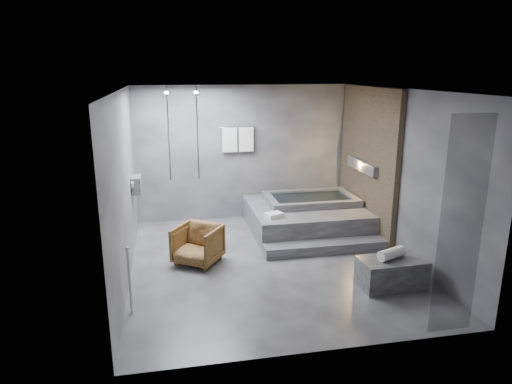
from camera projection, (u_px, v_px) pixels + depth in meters
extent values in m
plane|color=#313033|center=(271.00, 263.00, 7.55)|extent=(5.00, 5.00, 0.00)
cube|color=#515154|center=(272.00, 90.00, 6.82)|extent=(4.50, 5.00, 0.04)
cube|color=#3B3B41|center=(244.00, 153.00, 9.55)|extent=(4.50, 0.04, 2.80)
cube|color=#3B3B41|center=(324.00, 236.00, 4.82)|extent=(4.50, 0.04, 2.80)
cube|color=#3B3B41|center=(124.00, 188.00, 6.77)|extent=(0.04, 5.00, 2.80)
cube|color=#3B3B41|center=(403.00, 175.00, 7.60)|extent=(0.04, 5.00, 2.80)
cube|color=#907654|center=(367.00, 160.00, 8.78)|extent=(0.10, 2.40, 2.78)
cube|color=#FF9938|center=(363.00, 166.00, 8.79)|extent=(0.14, 1.20, 0.20)
cube|color=gray|center=(137.00, 184.00, 8.19)|extent=(0.16, 0.42, 0.30)
imported|color=beige|center=(137.00, 188.00, 8.11)|extent=(0.08, 0.08, 0.21)
imported|color=beige|center=(138.00, 187.00, 8.30)|extent=(0.07, 0.07, 0.15)
cylinder|color=silver|center=(197.00, 133.00, 8.81)|extent=(0.04, 0.04, 1.80)
cylinder|color=silver|center=(168.00, 134.00, 8.71)|extent=(0.04, 0.04, 1.80)
cylinder|color=silver|center=(238.00, 127.00, 9.32)|extent=(0.75, 0.02, 0.02)
cube|color=white|center=(230.00, 140.00, 9.34)|extent=(0.30, 0.06, 0.50)
cube|color=white|center=(246.00, 139.00, 9.40)|extent=(0.30, 0.06, 0.50)
cylinder|color=silver|center=(130.00, 281.00, 5.89)|extent=(0.04, 0.04, 0.90)
cube|color=black|center=(461.00, 228.00, 5.18)|extent=(0.55, 0.01, 2.60)
cube|color=#363639|center=(306.00, 218.00, 9.05)|extent=(2.20, 2.00, 0.50)
cube|color=#363639|center=(326.00, 247.00, 7.98)|extent=(2.20, 0.36, 0.18)
cube|color=#2E2E30|center=(392.00, 273.00, 6.68)|extent=(0.97, 0.55, 0.43)
imported|color=#422810|center=(198.00, 244.00, 7.48)|extent=(0.95, 0.96, 0.64)
cylinder|color=white|center=(391.00, 254.00, 6.63)|extent=(0.47, 0.31, 0.16)
cube|color=white|center=(274.00, 215.00, 8.27)|extent=(0.37, 0.32, 0.08)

